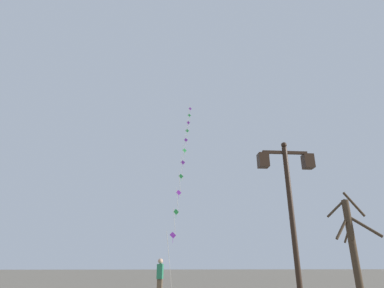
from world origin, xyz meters
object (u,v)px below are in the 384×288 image
Objects in this scene: twin_lantern_lamp_post at (289,192)px; kite_flyer at (160,278)px; kite_train at (183,158)px; bare_tree at (353,244)px.

kite_flyer is at bearing 117.76° from twin_lantern_lamp_post.
kite_train is 4.10× the size of bare_tree.
twin_lantern_lamp_post reaches higher than kite_flyer.
kite_train is 13.61m from kite_flyer.
kite_train reaches higher than twin_lantern_lamp_post.
kite_train reaches higher than bare_tree.
bare_tree is (4.81, 5.53, -0.99)m from twin_lantern_lamp_post.
twin_lantern_lamp_post is at bearing -131.00° from bare_tree.
twin_lantern_lamp_post is at bearing -144.06° from kite_flyer.
kite_train is 10.99× the size of kite_flyer.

